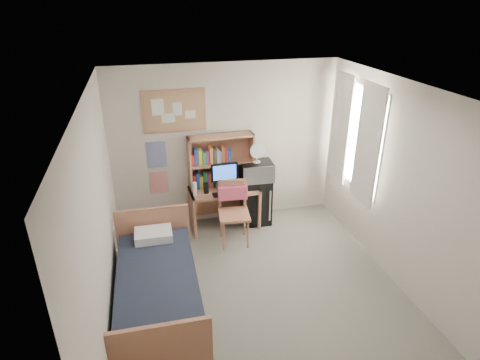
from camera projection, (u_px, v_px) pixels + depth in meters
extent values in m
cube|color=gray|center=(262.00, 297.00, 5.11)|extent=(3.60, 4.20, 0.02)
cube|color=white|center=(268.00, 93.00, 4.00)|extent=(3.60, 4.20, 0.02)
cube|color=beige|center=(226.00, 145.00, 6.40)|extent=(3.60, 0.04, 2.60)
cube|color=beige|center=(358.00, 352.00, 2.71)|extent=(3.60, 0.04, 2.60)
cube|color=beige|center=(99.00, 227.00, 4.16)|extent=(0.04, 4.20, 2.60)
cube|color=beige|center=(404.00, 190.00, 4.95)|extent=(0.04, 4.20, 2.60)
cube|color=white|center=(355.00, 137.00, 5.87)|extent=(0.10, 1.40, 1.70)
cube|color=white|center=(368.00, 146.00, 5.51)|extent=(0.04, 0.55, 1.70)
cube|color=white|center=(341.00, 129.00, 6.21)|extent=(0.04, 0.55, 1.70)
cube|color=tan|center=(174.00, 111.00, 5.95)|extent=(0.94, 0.03, 0.64)
cube|color=navy|center=(156.00, 155.00, 6.17)|extent=(0.30, 0.01, 0.42)
cube|color=red|center=(159.00, 182.00, 6.37)|extent=(0.28, 0.01, 0.36)
cube|color=#AD7454|center=(224.00, 208.00, 6.52)|extent=(1.10, 0.58, 0.68)
cube|color=#AA6F50|center=(234.00, 214.00, 6.02)|extent=(0.55, 0.55, 0.99)
cube|color=black|center=(256.00, 200.00, 6.65)|extent=(0.49, 0.49, 0.78)
cube|color=black|center=(158.00, 291.00, 4.81)|extent=(1.00, 1.94, 0.53)
cube|color=#AD7454|center=(221.00, 161.00, 6.33)|extent=(1.04, 0.29, 0.85)
cube|color=black|center=(225.00, 178.00, 6.23)|extent=(0.42, 0.04, 0.45)
cube|color=black|center=(227.00, 194.00, 6.20)|extent=(0.45, 0.16, 0.02)
cube|color=black|center=(206.00, 188.00, 6.21)|extent=(0.07, 0.07, 0.17)
cube|color=black|center=(243.00, 184.00, 6.36)|extent=(0.07, 0.07, 0.16)
cylinder|color=white|center=(195.00, 189.00, 6.12)|extent=(0.07, 0.07, 0.22)
cube|color=#D7526C|center=(232.00, 192.00, 6.08)|extent=(0.46, 0.19, 0.21)
cube|color=#B8B8BD|center=(256.00, 171.00, 6.41)|extent=(0.52, 0.41, 0.29)
cylinder|color=white|center=(257.00, 153.00, 6.28)|extent=(0.26, 0.26, 0.30)
cube|color=white|center=(153.00, 235.00, 5.33)|extent=(0.50, 0.35, 0.12)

